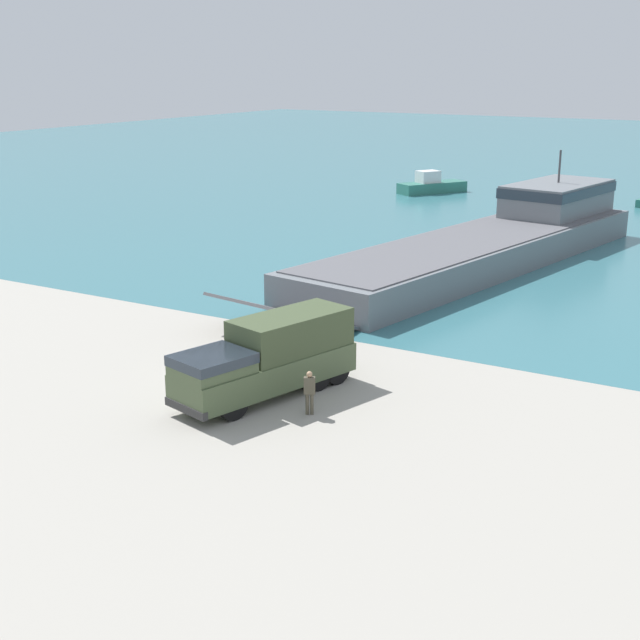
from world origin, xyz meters
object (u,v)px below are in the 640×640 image
at_px(landing_craft, 497,238).
at_px(military_truck, 268,357).
at_px(soldier_on_ramp, 309,390).
at_px(mooring_bollard, 253,327).
at_px(moored_boat_b, 431,185).

height_order(landing_craft, military_truck, landing_craft).
height_order(soldier_on_ramp, mooring_bollard, soldier_on_ramp).
height_order(landing_craft, moored_boat_b, landing_craft).
height_order(military_truck, mooring_bollard, military_truck).
relative_size(moored_boat_b, mooring_bollard, 9.30).
distance_m(military_truck, soldier_on_ramp, 2.72).
xyz_separation_m(landing_craft, moored_boat_b, (-16.90, 27.46, -0.79)).
relative_size(landing_craft, soldier_on_ramp, 22.25).
xyz_separation_m(landing_craft, military_truck, (0.96, -29.28, 0.08)).
xyz_separation_m(moored_boat_b, mooring_bollard, (12.60, -50.33, -0.33)).
relative_size(military_truck, mooring_bollard, 10.71).
height_order(landing_craft, soldier_on_ramp, landing_craft).
xyz_separation_m(soldier_on_ramp, mooring_bollard, (-7.74, 7.32, -0.59)).
relative_size(military_truck, soldier_on_ramp, 4.84).
bearing_deg(military_truck, moored_boat_b, -147.68).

